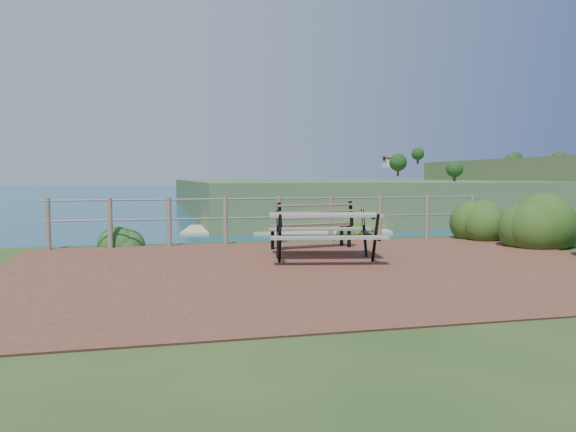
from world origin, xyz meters
name	(u,v)px	position (x,y,z in m)	size (l,w,h in m)	color
ground	(327,269)	(0.00, 0.00, 0.00)	(10.00, 7.00, 0.12)	brown
ocean	(159,181)	(0.00, 200.00, 0.00)	(1200.00, 1200.00, 0.00)	#136B76
safety_railing	(279,217)	(0.00, 3.35, 0.57)	(9.40, 0.10, 1.00)	#6B5B4C
distant_bay	(564,184)	(173.07, 202.61, -1.52)	(290.00, 232.36, 24.00)	#3B582C
picnic_table	(324,231)	(0.22, 0.81, 0.50)	(1.97, 1.60, 0.79)	gray
park_bench	(311,218)	(0.42, 2.35, 0.62)	(1.70, 0.68, 0.93)	brown
shrub_right_front	(535,246)	(5.07, 1.72, 0.00)	(1.31, 1.31, 1.87)	#214214
shrub_right_edge	(474,240)	(4.52, 3.11, 0.00)	(1.06, 1.06, 1.51)	#214214
shrub_lip_west	(124,246)	(-3.22, 3.78, 0.00)	(0.82, 0.82, 0.58)	#205520
shrub_lip_east	(359,237)	(2.12, 4.18, 0.00)	(0.85, 0.85, 0.63)	#214214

